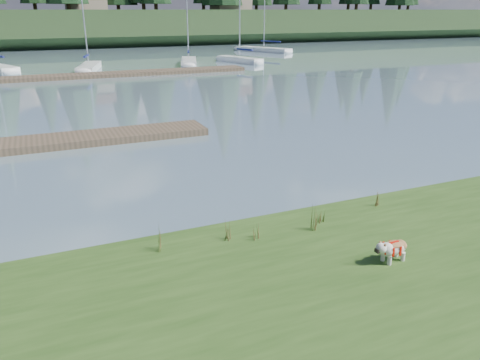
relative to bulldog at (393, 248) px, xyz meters
name	(u,v)px	position (x,y,z in m)	size (l,w,h in m)	color
ground	(73,78)	(-3.58, 34.65, -0.66)	(200.00, 200.00, 0.00)	#7E9CA9
bank	(268,355)	(-3.58, -1.35, -0.48)	(60.00, 9.00, 0.35)	#304E1B
ridge	(48,28)	(-3.58, 77.65, 1.84)	(200.00, 20.00, 5.00)	#1E3117
bulldog	(393,248)	(0.00, 0.00, 0.00)	(0.82, 0.38, 0.49)	silver
dock_near	(13,146)	(-7.58, 13.65, -0.51)	(16.00, 2.00, 0.30)	#4C3D2C
dock_far	(98,75)	(-1.58, 34.65, -0.51)	(26.00, 2.20, 0.30)	#4C3D2C
sailboat_bg_2	(90,66)	(-1.59, 39.95, -0.33)	(3.20, 7.40, 11.00)	white
sailboat_bg_3	(189,61)	(8.35, 40.87, -0.33)	(3.61, 7.48, 10.92)	white
sailboat_bg_4	(236,59)	(13.59, 40.77, -0.33)	(3.46, 6.68, 9.93)	white
sailboat_bg_5	(259,49)	(21.71, 52.07, -0.34)	(5.67, 8.87, 12.80)	white
weed_0	(229,231)	(-2.76, 2.27, -0.10)	(0.17, 0.14, 0.49)	#475B23
weed_1	(256,231)	(-2.19, 2.05, -0.12)	(0.17, 0.14, 0.45)	#475B23
weed_2	(314,219)	(-0.73, 1.94, -0.02)	(0.17, 0.14, 0.68)	#475B23
weed_3	(157,240)	(-4.41, 2.38, -0.05)	(0.17, 0.14, 0.60)	#475B23
weed_4	(321,216)	(-0.34, 2.20, -0.15)	(0.17, 0.14, 0.38)	#475B23
weed_5	(378,198)	(1.64, 2.53, -0.10)	(0.17, 0.14, 0.50)	#475B23
mud_lip	(186,242)	(-3.58, 3.05, -0.59)	(60.00, 0.50, 0.14)	#33281C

